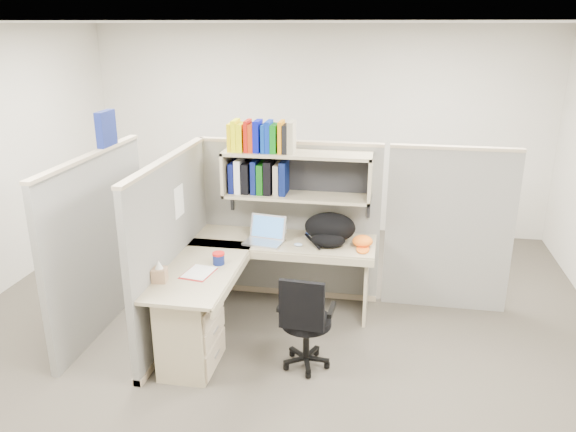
% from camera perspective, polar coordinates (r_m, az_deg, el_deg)
% --- Properties ---
extents(ground, '(6.00, 6.00, 0.00)m').
position_cam_1_polar(ground, '(5.20, -1.57, -12.25)').
color(ground, '#332F27').
rests_on(ground, ground).
extents(room_shell, '(6.00, 6.00, 6.00)m').
position_cam_1_polar(room_shell, '(4.57, -1.75, 5.39)').
color(room_shell, beige).
rests_on(room_shell, ground).
extents(cubicle, '(3.79, 1.84, 1.95)m').
position_cam_1_polar(cubicle, '(5.28, -4.57, -0.85)').
color(cubicle, '#63635E').
rests_on(cubicle, ground).
extents(desk, '(1.74, 1.75, 0.73)m').
position_cam_1_polar(desk, '(4.83, -7.11, -9.00)').
color(desk, tan).
rests_on(desk, ground).
extents(laptop, '(0.40, 0.40, 0.25)m').
position_cam_1_polar(laptop, '(5.25, -2.51, -1.51)').
color(laptop, '#B4B4B8').
rests_on(laptop, desk).
extents(backpack, '(0.54, 0.45, 0.28)m').
position_cam_1_polar(backpack, '(5.25, 4.22, -1.38)').
color(backpack, black).
rests_on(backpack, desk).
extents(orange_cap, '(0.21, 0.24, 0.10)m').
position_cam_1_polar(orange_cap, '(5.25, 7.58, -2.55)').
color(orange_cap, orange).
rests_on(orange_cap, desk).
extents(snack_canister, '(0.11, 0.11, 0.10)m').
position_cam_1_polar(snack_canister, '(4.87, -7.07, -4.27)').
color(snack_canister, '#0E1A55').
rests_on(snack_canister, desk).
extents(tissue_box, '(0.13, 0.13, 0.18)m').
position_cam_1_polar(tissue_box, '(4.62, -12.94, -5.48)').
color(tissue_box, tan).
rests_on(tissue_box, desk).
extents(mouse, '(0.09, 0.08, 0.03)m').
position_cam_1_polar(mouse, '(5.22, 1.04, -2.92)').
color(mouse, '#92ADD0').
rests_on(mouse, desk).
extents(paper_cup, '(0.08, 0.08, 0.09)m').
position_cam_1_polar(paper_cup, '(5.54, -0.51, -1.25)').
color(paper_cup, white).
rests_on(paper_cup, desk).
extents(book_stack, '(0.18, 0.23, 0.11)m').
position_cam_1_polar(book_stack, '(5.51, 2.82, -1.32)').
color(book_stack, gray).
rests_on(book_stack, desk).
extents(loose_paper, '(0.25, 0.31, 0.00)m').
position_cam_1_polar(loose_paper, '(4.75, -9.03, -5.65)').
color(loose_paper, white).
rests_on(loose_paper, desk).
extents(task_chair, '(0.46, 0.42, 0.86)m').
position_cam_1_polar(task_chair, '(4.63, 1.77, -12.08)').
color(task_chair, black).
rests_on(task_chair, ground).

